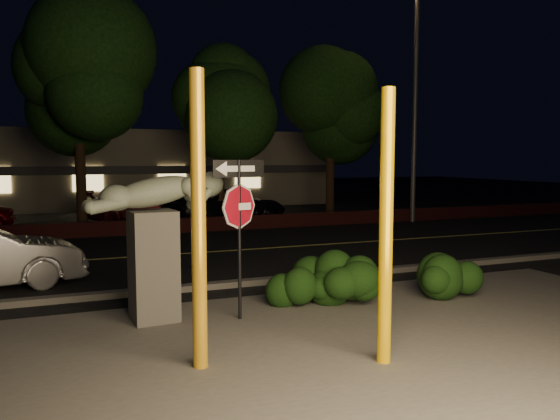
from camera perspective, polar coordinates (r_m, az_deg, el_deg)
The scene contains 21 objects.
ground at distance 17.99m, azimuth -11.60°, elevation -2.95°, with size 90.00×90.00×0.00m, color black.
patio at distance 7.68m, azimuth 3.42°, elevation -14.30°, with size 14.00×6.00×0.02m, color #4C4944.
road at distance 15.09m, azimuth -9.60°, elevation -4.52°, with size 80.00×8.00×0.01m, color black.
lane_marking at distance 15.08m, azimuth -9.60°, elevation -4.47°, with size 80.00×0.12×0.01m, color #CABD50.
curb at distance 11.17m, azimuth -5.15°, elevation -7.71°, with size 80.00×0.25×0.12m, color #4C4944.
brick_wall at distance 19.23m, azimuth -12.30°, elevation -1.67°, with size 40.00×0.35×0.50m, color #471717.
parking_lot at distance 24.87m, azimuth -14.43°, elevation -0.68°, with size 40.00×12.00×0.01m, color black.
building at distance 32.67m, azimuth -16.30°, elevation 4.21°, with size 22.00×10.20×4.00m.
tree_far_b at distance 21.03m, azimuth -20.48°, elevation 14.59°, with size 5.20×5.20×8.41m.
tree_far_c at distance 21.31m, azimuth -6.45°, elevation 13.70°, with size 4.80×4.80×7.84m.
tree_far_d at distance 23.53m, azimuth 5.34°, elevation 12.33°, with size 4.40×4.40×7.42m.
yellow_pole_left at distance 6.68m, azimuth -8.51°, elevation -1.26°, with size 0.18×0.18×3.66m, color gold.
yellow_pole_right at distance 6.91m, azimuth 11.02°, elevation -1.90°, with size 0.17×0.17×3.46m, color #FFC008.
signpost at distance 8.65m, azimuth -4.29°, elevation 0.32°, with size 0.87×0.14×2.57m.
sculpture at distance 8.86m, azimuth -12.90°, elevation -2.04°, with size 2.23×0.75×2.38m.
hedge_center at distance 9.92m, azimuth 3.14°, elevation -6.98°, with size 1.79×0.84×0.93m, color black.
hedge_right at distance 9.80m, azimuth 6.67°, elevation -7.08°, with size 1.47×0.79×0.96m, color black.
hedge_far_right at distance 10.70m, azimuth 16.78°, elevation -6.20°, with size 1.39×0.87×0.96m, color black.
streetlight at distance 22.77m, azimuth 13.54°, elevation 13.31°, with size 1.46×0.42×9.69m.
parked_car_darkred at distance 22.88m, azimuth -13.92°, elevation 0.47°, with size 1.87×4.60×1.34m, color #390A0E.
parked_car_dark at distance 21.93m, azimuth -5.54°, elevation 0.43°, with size 2.26×4.91×1.36m, color black.
Camera 1 is at (-3.07, -7.54, 2.61)m, focal length 35.00 mm.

